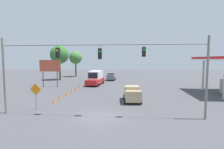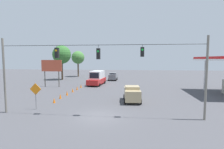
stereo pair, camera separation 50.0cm
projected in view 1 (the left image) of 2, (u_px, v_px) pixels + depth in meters
name	position (u px, v px, depth m)	size (l,w,h in m)	color
ground_plane	(100.00, 116.00, 16.49)	(140.00, 140.00, 0.00)	#47474C
overhead_signal_span	(99.00, 68.00, 16.19)	(19.30, 0.38, 7.43)	slate
box_truck_red_withflow_far	(95.00, 78.00, 36.62)	(3.03, 6.81, 2.90)	red
sedan_grey_withflow_deep	(111.00, 76.00, 44.40)	(2.10, 3.87, 1.90)	slate
sedan_tan_crossing_near	(132.00, 93.00, 22.18)	(2.34, 4.13, 1.99)	tan
traffic_cone_nearest	(54.00, 101.00, 21.31)	(0.31, 0.31, 0.67)	orange
traffic_cone_second	(60.00, 96.00, 23.65)	(0.31, 0.31, 0.67)	orange
traffic_cone_third	(66.00, 93.00, 25.81)	(0.31, 0.31, 0.67)	orange
traffic_cone_fourth	(72.00, 90.00, 28.33)	(0.31, 0.31, 0.67)	orange
traffic_cone_fifth	(76.00, 88.00, 30.47)	(0.31, 0.31, 0.67)	orange
traffic_cone_farthest	(80.00, 86.00, 32.81)	(0.31, 0.31, 0.67)	orange
roadside_billboard	(50.00, 67.00, 33.41)	(4.06, 0.16, 5.22)	#4C473D
work_zone_sign	(36.00, 91.00, 18.44)	(1.27, 0.06, 2.84)	slate
tree_horizon_left	(76.00, 58.00, 53.02)	(3.89, 3.89, 7.81)	brown
tree_horizon_right	(59.00, 55.00, 44.90)	(4.73, 4.73, 8.90)	#4C3823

